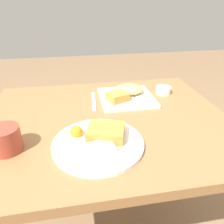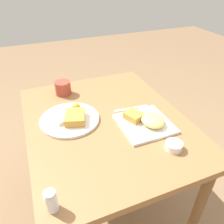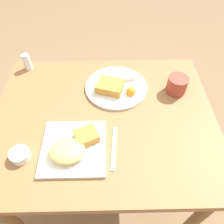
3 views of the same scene
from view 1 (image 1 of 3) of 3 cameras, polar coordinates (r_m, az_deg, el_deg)
dining_table at (r=0.93m, az=-1.07°, el=-6.35°), size 0.98×0.80×0.73m
plate_square_near at (r=1.05m, az=3.75°, el=4.66°), size 0.25×0.25×0.06m
plate_oval_far at (r=0.73m, az=-3.52°, el=-7.55°), size 0.30×0.30×0.05m
sauce_ramekin at (r=1.13m, az=13.25°, el=5.64°), size 0.07×0.07×0.03m
butter_knife at (r=1.03m, az=-4.81°, el=2.90°), size 0.03×0.20×0.00m
coffee_mug at (r=0.76m, az=-26.04°, el=-6.46°), size 0.10×0.10×0.08m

